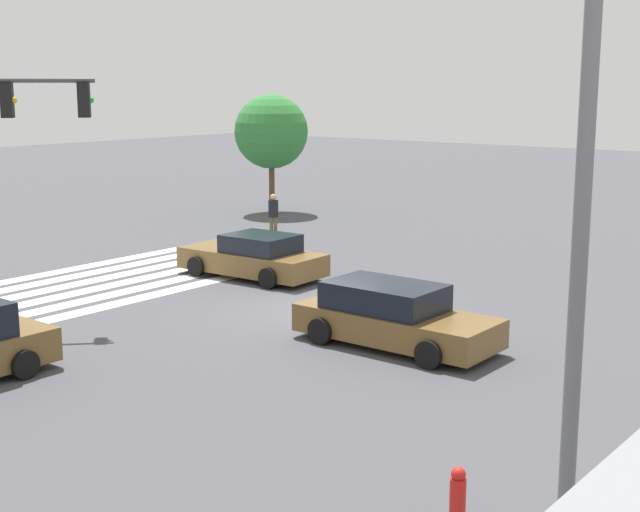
# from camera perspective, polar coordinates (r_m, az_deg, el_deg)

# --- Properties ---
(ground_plane) EXTENTS (123.50, 123.50, 0.00)m
(ground_plane) POSITION_cam_1_polar(r_m,az_deg,el_deg) (23.32, -0.00, -3.55)
(ground_plane) COLOR #47474C
(crosswalk_markings) EXTENTS (11.25, 5.35, 0.01)m
(crosswalk_markings) POSITION_cam_1_polar(r_m,az_deg,el_deg) (28.22, -11.54, -1.21)
(crosswalk_markings) COLOR silver
(crosswalk_markings) RESTS_ON ground_plane
(car_0) EXTENTS (2.12, 4.64, 1.41)m
(car_0) POSITION_cam_1_polar(r_m,az_deg,el_deg) (20.23, 4.70, -3.88)
(car_0) COLOR brown
(car_0) RESTS_ON ground_plane
(car_1) EXTENTS (2.23, 4.68, 1.36)m
(car_1) POSITION_cam_1_polar(r_m,az_deg,el_deg) (27.32, -4.25, -0.08)
(car_1) COLOR brown
(car_1) RESTS_ON ground_plane
(pedestrian) EXTENTS (0.41, 0.41, 1.73)m
(pedestrian) POSITION_cam_1_polar(r_m,az_deg,el_deg) (34.06, -3.01, 2.72)
(pedestrian) COLOR brown
(pedestrian) RESTS_ON ground_plane
(street_light_pole_a) EXTENTS (0.80, 0.36, 8.02)m
(street_light_pole_a) POSITION_cam_1_polar(r_m,az_deg,el_deg) (8.52, 16.47, 3.54)
(street_light_pole_a) COLOR slate
(street_light_pole_a) RESTS_ON ground_plane
(tree_corner_a) EXTENTS (3.36, 3.36, 5.39)m
(tree_corner_a) POSITION_cam_1_polar(r_m,az_deg,el_deg) (40.86, -3.14, 7.94)
(tree_corner_a) COLOR brown
(tree_corner_a) RESTS_ON ground_plane
(fire_hydrant) EXTENTS (0.22, 0.22, 0.86)m
(fire_hydrant) POSITION_cam_1_polar(r_m,az_deg,el_deg) (12.41, 8.80, -15.03)
(fire_hydrant) COLOR red
(fire_hydrant) RESTS_ON ground_plane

